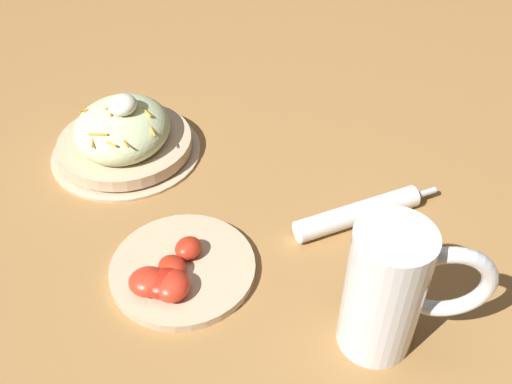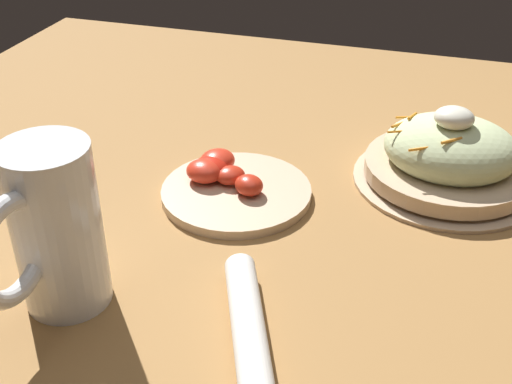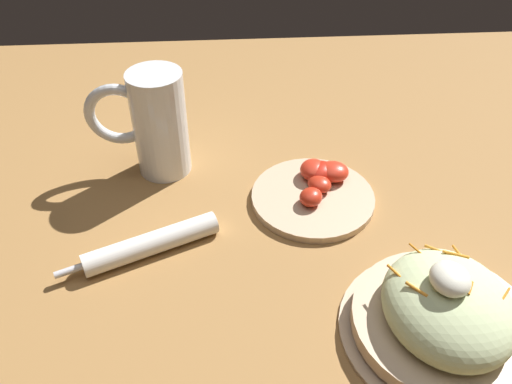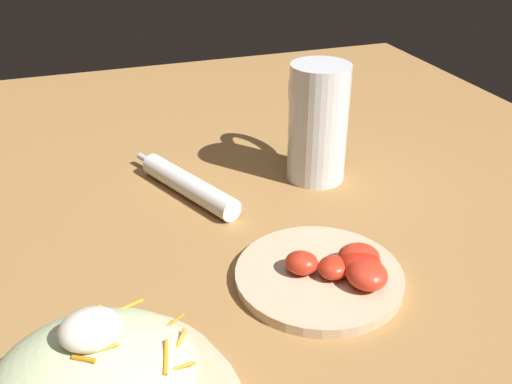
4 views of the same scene
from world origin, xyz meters
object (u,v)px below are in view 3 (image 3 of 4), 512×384
at_px(napkin_roll, 150,244).
at_px(tomato_plate, 316,190).
at_px(salad_plate, 445,314).
at_px(beer_mug, 157,127).

xyz_separation_m(napkin_roll, tomato_plate, (0.10, -0.24, -0.00)).
bearing_deg(salad_plate, napkin_roll, 66.21).
distance_m(napkin_roll, tomato_plate, 0.26).
relative_size(napkin_roll, tomato_plate, 1.14).
bearing_deg(tomato_plate, beer_mug, 69.74).
height_order(beer_mug, tomato_plate, beer_mug).
xyz_separation_m(salad_plate, tomato_plate, (0.25, 0.11, -0.02)).
relative_size(beer_mug, tomato_plate, 0.92).
xyz_separation_m(salad_plate, beer_mug, (0.34, 0.34, 0.04)).
bearing_deg(tomato_plate, napkin_roll, 112.96).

